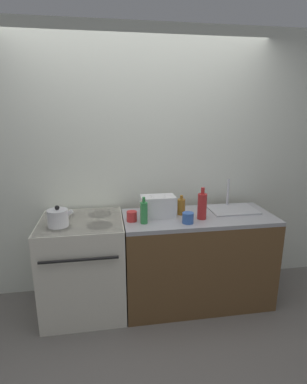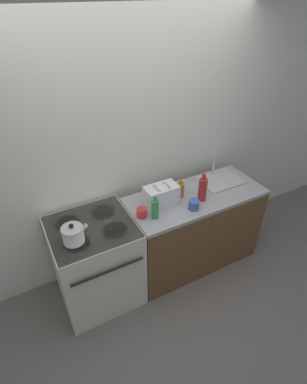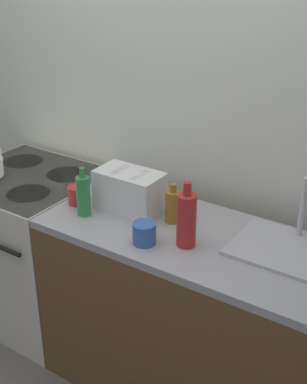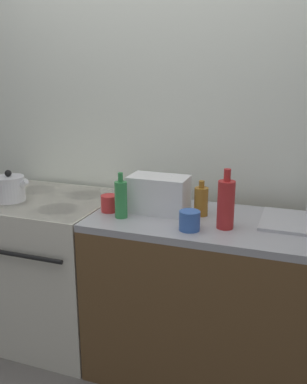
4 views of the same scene
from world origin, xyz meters
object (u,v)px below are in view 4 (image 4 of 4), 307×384
at_px(toaster, 159,194).
at_px(bottle_red, 226,204).
at_px(bottle_amber, 201,201).
at_px(cup_red, 109,203).
at_px(cup_blue, 190,221).
at_px(stove, 52,266).
at_px(kettle, 10,188).
at_px(bottle_green, 121,199).

xyz_separation_m(toaster, bottle_red, (0.38, -0.12, 0.02)).
relative_size(bottle_amber, bottle_red, 0.64).
bearing_deg(cup_red, cup_blue, -14.70).
bearing_deg(stove, bottle_amber, 1.11).
bearing_deg(kettle, toaster, 6.93).
height_order(stove, bottle_green, bottle_green).
distance_m(toaster, cup_red, 0.27).
height_order(kettle, cup_red, kettle).
relative_size(bottle_red, cup_red, 3.18).
bearing_deg(toaster, bottle_green, -134.18).
bearing_deg(cup_red, toaster, 18.94).
bearing_deg(toaster, stove, 179.93).
relative_size(stove, bottle_amber, 4.84).
distance_m(bottle_red, cup_blue, 0.19).
height_order(stove, toaster, toaster).
xyz_separation_m(bottle_green, cup_blue, (0.37, -0.06, -0.05)).
height_order(toaster, cup_red, toaster).
bearing_deg(bottle_green, toaster, 45.82).
relative_size(bottle_green, cup_red, 2.58).
height_order(bottle_red, cup_red, bottle_red).
xyz_separation_m(kettle, cup_blue, (1.09, -0.10, -0.03)).
relative_size(bottle_green, cup_blue, 2.37).
distance_m(stove, cup_red, 0.66).
bearing_deg(bottle_amber, kettle, -173.52).
relative_size(toaster, cup_red, 3.41).
bearing_deg(bottle_amber, toaster, -175.29).
height_order(stove, bottle_red, bottle_red).
distance_m(kettle, bottle_green, 0.72).
relative_size(kettle, bottle_red, 0.75).
distance_m(bottle_red, bottle_green, 0.53).
height_order(toaster, bottle_red, bottle_red).
relative_size(kettle, bottle_green, 0.92).
height_order(bottle_green, cup_red, bottle_green).
relative_size(bottle_amber, bottle_green, 0.79).
xyz_separation_m(stove, toaster, (0.69, -0.00, 0.53)).
bearing_deg(cup_red, bottle_red, -3.65).
distance_m(kettle, cup_blue, 1.09).
bearing_deg(toaster, cup_red, -161.06).
xyz_separation_m(kettle, cup_red, (0.62, 0.02, -0.03)).
relative_size(kettle, bottle_amber, 1.17).
bearing_deg(kettle, bottle_green, -3.83).
xyz_separation_m(kettle, bottle_green, (0.72, -0.05, 0.02)).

